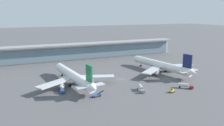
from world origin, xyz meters
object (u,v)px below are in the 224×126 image
(safety_cone_alpha, at_px, (65,97))
(airliner_left_stand, at_px, (74,76))
(service_truck_near_nose_yellow, at_px, (172,91))
(service_truck_mid_apron_blue, at_px, (186,70))
(service_truck_by_tail_blue, at_px, (63,88))
(service_truck_on_taxiway_grey, at_px, (141,88))
(safety_cone_bravo, at_px, (55,100))
(service_truck_at_far_stand_blue, at_px, (97,95))
(service_truck_under_wing_red, at_px, (185,85))
(airliner_centre_stand, at_px, (161,65))

(safety_cone_alpha, bearing_deg, airliner_left_stand, 63.60)
(service_truck_near_nose_yellow, bearing_deg, service_truck_mid_apron_blue, 40.47)
(service_truck_by_tail_blue, bearing_deg, safety_cone_alpha, -95.36)
(service_truck_near_nose_yellow, relative_size, service_truck_on_taxiway_grey, 0.37)
(service_truck_by_tail_blue, bearing_deg, service_truck_near_nose_yellow, -24.85)
(service_truck_on_taxiway_grey, distance_m, safety_cone_bravo, 47.32)
(service_truck_at_far_stand_blue, height_order, safety_cone_bravo, service_truck_at_far_stand_blue)
(airliner_left_stand, height_order, service_truck_on_taxiway_grey, airliner_left_stand)
(airliner_left_stand, bearing_deg, safety_cone_bravo, -124.82)
(service_truck_by_tail_blue, distance_m, service_truck_on_taxiway_grey, 44.20)
(service_truck_on_taxiway_grey, height_order, safety_cone_alpha, service_truck_on_taxiway_grey)
(safety_cone_alpha, distance_m, safety_cone_bravo, 5.62)
(service_truck_by_tail_blue, relative_size, safety_cone_alpha, 12.68)
(safety_cone_bravo, bearing_deg, service_truck_mid_apron_blue, 11.00)
(service_truck_near_nose_yellow, bearing_deg, service_truck_under_wing_red, 13.88)
(service_truck_mid_apron_blue, relative_size, service_truck_by_tail_blue, 0.79)
(service_truck_near_nose_yellow, distance_m, service_truck_mid_apron_blue, 50.28)
(service_truck_on_taxiway_grey, bearing_deg, service_truck_by_tail_blue, 157.56)
(service_truck_on_taxiway_grey, bearing_deg, service_truck_mid_apron_blue, 24.21)
(airliner_left_stand, relative_size, service_truck_by_tail_blue, 7.23)
(airliner_centre_stand, distance_m, safety_cone_bravo, 85.50)
(service_truck_under_wing_red, height_order, safety_cone_bravo, service_truck_under_wing_red)
(service_truck_on_taxiway_grey, bearing_deg, service_truck_under_wing_red, -12.74)
(safety_cone_alpha, relative_size, safety_cone_bravo, 1.00)
(airliner_centre_stand, height_order, safety_cone_alpha, airliner_centre_stand)
(service_truck_under_wing_red, distance_m, service_truck_by_tail_blue, 70.96)
(service_truck_by_tail_blue, distance_m, safety_cone_bravo, 14.06)
(service_truck_mid_apron_blue, bearing_deg, service_truck_near_nose_yellow, -139.53)
(airliner_left_stand, height_order, service_truck_near_nose_yellow, airliner_left_stand)
(service_truck_under_wing_red, xyz_separation_m, service_truck_at_far_stand_blue, (-52.18, 7.40, -0.90))
(service_truck_mid_apron_blue, distance_m, service_truck_at_far_stand_blue, 81.87)
(service_truck_mid_apron_blue, bearing_deg, airliner_left_stand, 178.67)
(service_truck_by_tail_blue, height_order, service_truck_at_far_stand_blue, service_truck_by_tail_blue)
(service_truck_at_far_stand_blue, xyz_separation_m, safety_cone_alpha, (-15.99, 4.89, -0.49))
(airliner_left_stand, bearing_deg, service_truck_on_taxiway_grey, -38.67)
(airliner_left_stand, xyz_separation_m, airliner_centre_stand, (66.63, 3.86, 0.00))
(airliner_left_stand, height_order, service_truck_by_tail_blue, airliner_left_stand)
(airliner_left_stand, xyz_separation_m, safety_cone_alpha, (-9.65, -19.43, -5.07))
(service_truck_by_tail_blue, xyz_separation_m, service_truck_at_far_stand_blue, (15.00, -15.42, -0.90))
(service_truck_near_nose_yellow, xyz_separation_m, service_truck_mid_apron_blue, (38.25, 32.63, 0.82))
(service_truck_under_wing_red, relative_size, safety_cone_alpha, 11.13)
(service_truck_by_tail_blue, bearing_deg, service_truck_under_wing_red, -18.76)
(airliner_centre_stand, height_order, safety_cone_bravo, airliner_centre_stand)
(service_truck_by_tail_blue, height_order, safety_cone_bravo, service_truck_by_tail_blue)
(airliner_left_stand, distance_m, service_truck_at_far_stand_blue, 25.55)
(safety_cone_alpha, bearing_deg, airliner_centre_stand, 16.98)
(airliner_centre_stand, xyz_separation_m, service_truck_under_wing_red, (-8.10, -35.58, -3.68))
(service_truck_under_wing_red, bearing_deg, airliner_left_stand, 151.54)
(service_truck_mid_apron_blue, relative_size, safety_cone_alpha, 9.99)
(airliner_centre_stand, bearing_deg, service_truck_near_nose_yellow, -117.21)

